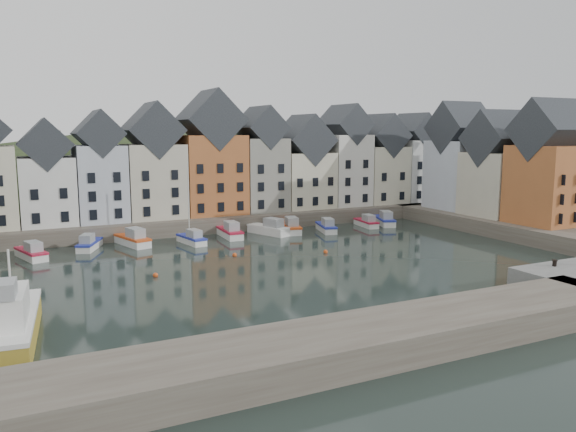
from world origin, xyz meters
TOP-DOWN VIEW (x-y plane):
  - ground at (0.00, 0.00)m, footprint 260.00×260.00m
  - far_quay at (0.00, 30.00)m, footprint 90.00×16.00m
  - right_quay at (37.00, 3.00)m, footprint 14.00×54.00m
  - near_wall at (-10.00, -22.00)m, footprint 50.00×6.00m
  - hillside at (0.02, 56.00)m, footprint 153.60×70.40m
  - far_terrace at (3.21, 28.00)m, footprint 72.37×8.16m
  - right_terrace at (36.00, 8.07)m, footprint 8.30×24.25m
  - mooring_buoys at (-4.00, 5.33)m, footprint 20.50×5.50m
  - boat_a at (-24.43, 16.56)m, footprint 3.43×6.09m
  - boat_b at (-18.16, 19.02)m, footprint 3.73×5.76m
  - boat_c at (-13.04, 19.12)m, footprint 3.65×6.79m
  - boat_d at (-6.26, 16.91)m, footprint 2.60×5.63m
  - boat_e at (-0.53, 18.87)m, footprint 2.24×6.39m
  - boat_f at (5.04, 18.56)m, footprint 4.24×6.84m
  - boat_g at (8.30, 18.70)m, footprint 3.55×6.72m
  - boat_h at (13.02, 16.98)m, footprint 3.22×5.98m
  - boat_i at (20.39, 18.02)m, footprint 2.37×5.53m
  - boat_j at (23.71, 18.12)m, footprint 4.01×6.48m
  - large_vessel at (-26.56, -10.29)m, footprint 4.38×12.19m
  - mooring_bollard at (17.06, -16.50)m, footprint 0.48×0.48m

SIDE VIEW (x-z plane):
  - hillside at x=0.02m, z-range -49.96..14.04m
  - ground at x=0.00m, z-range 0.00..0.00m
  - mooring_buoys at x=-4.00m, z-range -0.10..0.40m
  - boat_i at x=20.39m, z-range -0.42..1.64m
  - boat_b at x=-18.16m, z-range -0.43..1.69m
  - boat_h at x=13.02m, z-range -0.44..1.75m
  - boat_a at x=-24.43m, z-range -0.45..1.78m
  - boat_d at x=-6.26m, z-range -4.51..5.85m
  - boat_j at x=23.71m, z-range -0.48..1.90m
  - boat_e at x=-0.53m, z-range -0.49..1.93m
  - boat_g at x=8.30m, z-range -0.50..1.97m
  - boat_c at x=-13.04m, z-range -0.50..1.99m
  - boat_f at x=5.04m, z-range -0.51..2.00m
  - far_quay at x=0.00m, z-range 0.00..2.00m
  - right_quay at x=37.00m, z-range 0.00..2.00m
  - near_wall at x=-10.00m, z-range 0.00..2.00m
  - large_vessel at x=-26.56m, z-range -1.65..4.57m
  - mooring_bollard at x=17.06m, z-range 2.03..2.59m
  - far_terrace at x=3.21m, z-range -0.01..17.76m
  - right_terrace at x=36.00m, z-range 0.73..17.10m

